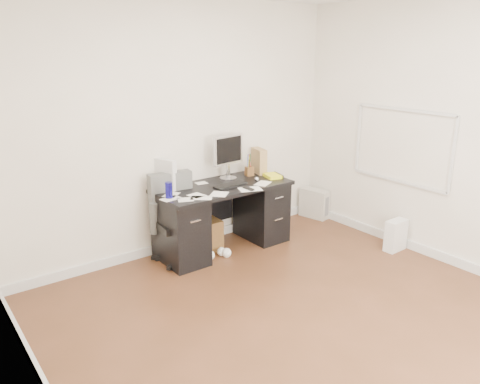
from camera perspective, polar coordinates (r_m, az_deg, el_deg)
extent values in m
plane|color=#492B17|center=(4.10, 8.18, -15.40)|extent=(4.00, 4.00, 0.00)
cube|color=beige|center=(5.12, -7.23, 7.61)|extent=(4.00, 0.02, 2.70)
cube|color=beige|center=(2.59, -23.71, -3.51)|extent=(0.02, 4.00, 2.70)
cube|color=beige|center=(5.16, 24.92, 6.21)|extent=(0.02, 4.00, 2.70)
cube|color=silver|center=(5.48, -6.63, -5.93)|extent=(4.00, 0.03, 0.10)
cube|color=silver|center=(5.52, 23.13, -7.13)|extent=(0.03, 4.00, 0.10)
cube|color=black|center=(5.13, -2.10, 0.63)|extent=(1.50, 0.70, 0.04)
cube|color=black|center=(4.98, -7.27, -4.61)|extent=(0.40, 0.60, 0.71)
cube|color=black|center=(5.56, 2.59, -2.09)|extent=(0.40, 0.60, 0.71)
cube|color=black|center=(5.47, -4.05, -1.33)|extent=(0.70, 0.03, 0.51)
cube|color=black|center=(5.08, -1.20, 0.84)|extent=(0.40, 0.17, 0.02)
sphere|color=#ACACB1|center=(5.26, 2.04, 1.58)|extent=(0.06, 0.06, 0.05)
cylinder|color=navy|center=(4.72, -8.66, 0.22)|extent=(0.08, 0.08, 0.16)
cube|color=silver|center=(5.00, -9.13, 2.15)|extent=(0.21, 0.31, 0.33)
cube|color=#9D754C|center=(5.58, 2.33, 3.80)|extent=(0.18, 0.28, 0.30)
cube|color=#FDFB1B|center=(5.43, 4.02, 1.98)|extent=(0.21, 0.24, 0.04)
cube|color=beige|center=(6.35, 9.05, -1.36)|extent=(0.25, 0.41, 0.38)
cube|color=white|center=(5.55, 18.45, -5.02)|extent=(0.27, 0.19, 0.36)
cube|color=#523618|center=(5.31, -4.57, -5.18)|extent=(0.36, 0.36, 0.35)
cube|color=slate|center=(5.25, -7.28, -6.49)|extent=(0.35, 0.31, 0.19)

